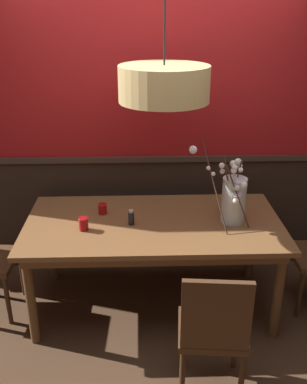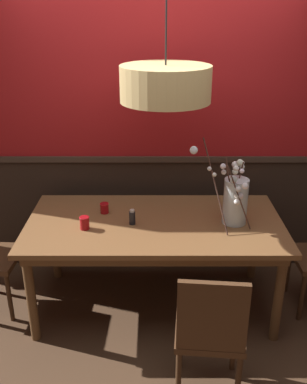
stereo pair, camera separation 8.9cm
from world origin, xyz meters
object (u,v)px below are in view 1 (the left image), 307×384
Objects in this scene: pendant_lamp at (164,84)px; condiment_bottle at (131,218)px; chair_near_side_right at (213,329)px; candle_holder_nearer_edge at (103,209)px; vase_with_blossoms at (233,199)px; chair_far_side_left at (118,201)px; dining_table at (154,231)px; candle_holder_nearer_center at (84,224)px.

condiment_bottle is at bearing -166.20° from pendant_lamp.
pendant_lamp reaches higher than chair_near_side_right.
vase_with_blossoms is at bearing -9.58° from candle_holder_nearer_edge.
chair_far_side_left reaches higher than candle_holder_nearer_edge.
candle_holder_nearer_edge is 0.07× the size of pendant_lamp.
pendant_lamp is at bearing -15.65° from candle_holder_nearer_edge.
dining_table is 2.03× the size of chair_far_side_left.
vase_with_blossoms reaches higher than chair_near_side_right.
chair_far_side_left is at bearing 98.68° from condiment_bottle.
candle_holder_nearer_center is 1.17× the size of candle_holder_nearer_edge.
chair_near_side_right is at bearing -70.33° from dining_table.
chair_near_side_right is 1.42× the size of vase_with_blossoms.
candle_holder_nearer_center is at bearing -113.88° from candle_holder_nearer_edge.
chair_far_side_left is 11.56× the size of candle_holder_nearer_edge.
vase_with_blossoms is (0.91, -0.93, 0.43)m from chair_far_side_left.
candle_holder_nearer_edge is at bearing 164.35° from pendant_lamp.
candle_holder_nearer_center is (-0.52, -0.12, 0.13)m from dining_table.
candle_holder_nearer_edge is at bearing 159.54° from dining_table.
chair_far_side_left is at bearing 109.37° from chair_near_side_right.
chair_far_side_left reaches higher than chair_near_side_right.
pendant_lamp is (0.47, -0.13, 0.99)m from candle_holder_nearer_edge.
vase_with_blossoms is 1.13m from candle_holder_nearer_center.
condiment_bottle reaches higher than candle_holder_nearer_edge.
chair_far_side_left is at bearing 134.40° from vase_with_blossoms.
candle_holder_nearer_edge is (-1.00, 0.17, -0.14)m from vase_with_blossoms.
candle_holder_nearer_edge is (-0.73, 1.07, 0.30)m from chair_near_side_right.
vase_with_blossoms is at bearing -45.60° from chair_far_side_left.
condiment_bottle is (-0.50, 0.88, 0.31)m from chair_near_side_right.
chair_far_side_left is 8.06× the size of condiment_bottle.
pendant_lamp is at bearing 13.02° from candle_holder_nearer_center.
chair_far_side_left is 1.61m from pendant_lamp.
pendant_lamp is (0.07, 0.02, 1.12)m from dining_table.
candle_holder_nearer_edge is (-0.40, 0.15, 0.12)m from dining_table.
chair_near_side_right reaches higher than condiment_bottle.
chair_near_side_right is at bearing -74.67° from pendant_lamp.
chair_near_side_right reaches higher than candle_holder_nearer_center.
pendant_lamp reaches higher than candle_holder_nearer_center.
chair_near_side_right is 0.78× the size of pendant_lamp.
dining_table is 0.22m from condiment_bottle.
condiment_bottle is (-0.17, -0.04, 0.14)m from dining_table.
candle_holder_nearer_center is at bearing -166.98° from pendant_lamp.
dining_table is 0.99m from chair_near_side_right.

